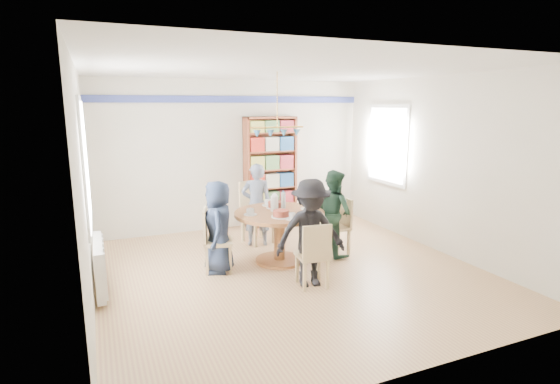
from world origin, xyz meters
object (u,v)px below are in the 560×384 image
chair_near (314,253)px  chair_far (255,209)px  chair_right (339,223)px  person_far (257,205)px  person_right (334,213)px  person_left (218,227)px  person_near (310,233)px  chair_left (213,237)px  dining_table (279,225)px  radiator (100,266)px  bookshelf (270,173)px

chair_near → chair_far: bearing=90.6°
chair_right → person_far: 1.36m
chair_near → person_right: 1.32m
person_left → person_right: (1.79, -0.01, 0.02)m
person_right → person_near: (-0.85, -0.90, 0.03)m
person_near → person_right: bearing=55.7°
chair_left → person_far: size_ratio=0.65×
chair_left → chair_right: size_ratio=1.02×
dining_table → chair_near: (0.03, -1.03, -0.09)m
person_right → person_far: 1.28m
person_far → dining_table: bearing=109.0°
chair_left → person_left: bearing=-27.9°
radiator → person_left: size_ratio=0.79×
dining_table → chair_far: bearing=89.5°
bookshelf → chair_left: bearing=-130.5°
chair_left → person_near: 1.40m
radiator → person_near: (2.45, -0.79, 0.34)m
person_left → person_near: 1.31m
chair_right → person_left: size_ratio=0.68×
dining_table → bookshelf: bookshelf is taller
bookshelf → chair_right: bearing=-78.3°
person_left → person_far: person_far is taller
chair_far → person_near: person_near is taller
dining_table → person_far: person_far is taller
dining_table → bookshelf: (0.62, 1.89, 0.45)m
chair_right → bookshelf: 1.99m
chair_near → bookshelf: (0.59, 2.92, 0.54)m
chair_near → person_near: size_ratio=0.61×
person_far → chair_far: bearing=-85.3°
chair_left → chair_near: bearing=-46.1°
chair_left → person_near: person_near is taller
person_near → dining_table: bearing=100.7°
chair_right → bookshelf: size_ratio=0.42×
dining_table → chair_far: (0.01, 1.06, 0.00)m
person_right → person_far: size_ratio=0.97×
radiator → chair_far: size_ratio=0.98×
chair_far → person_right: (0.87, -1.09, 0.10)m
person_right → dining_table: bearing=77.5°
radiator → chair_right: bearing=2.7°
person_right → radiator: bearing=81.5°
person_far → bookshelf: bearing=-105.6°
chair_right → person_far: bearing=140.7°
chair_far → chair_right: bearing=-46.2°
chair_left → person_left: person_left is taller
chair_far → chair_near: size_ratio=1.21×
radiator → person_left: 1.55m
chair_far → person_left: 1.42m
chair_near → person_left: bearing=132.9°
person_near → chair_near: bearing=-77.5°
radiator → bookshelf: size_ratio=0.49×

